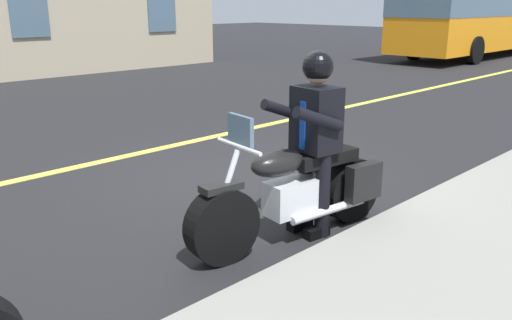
{
  "coord_description": "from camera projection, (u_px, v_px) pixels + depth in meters",
  "views": [
    {
      "loc": [
        4.25,
        4.6,
        2.14
      ],
      "look_at": [
        0.95,
        1.26,
        0.75
      ],
      "focal_mm": 37.18,
      "sensor_mm": 36.0,
      "label": 1
    }
  ],
  "objects": [
    {
      "name": "ground_plane",
      "position": [
        240.0,
        182.0,
        6.61
      ],
      "size": [
        80.0,
        80.0,
        0.0
      ],
      "primitive_type": "plane",
      "color": "black"
    },
    {
      "name": "motorcycle_main",
      "position": [
        298.0,
        192.0,
        4.93
      ],
      "size": [
        2.22,
        0.79,
        1.26
      ],
      "color": "black",
      "rests_on": "ground_plane"
    },
    {
      "name": "lane_center_stripe",
      "position": [
        149.0,
        151.0,
        7.97
      ],
      "size": [
        60.0,
        0.16,
        0.01
      ],
      "primitive_type": "cube",
      "color": "#E5DB4C",
      "rests_on": "ground_plane"
    },
    {
      "name": "bus_far",
      "position": [
        484.0,
        10.0,
        21.76
      ],
      "size": [
        11.05,
        2.7,
        3.3
      ],
      "color": "orange",
      "rests_on": "ground_plane"
    },
    {
      "name": "rider_main",
      "position": [
        315.0,
        128.0,
        4.88
      ],
      "size": [
        0.67,
        0.61,
        1.74
      ],
      "color": "black",
      "rests_on": "ground_plane"
    }
  ]
}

